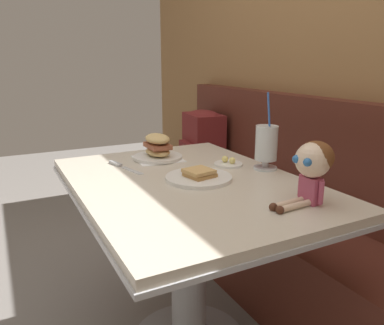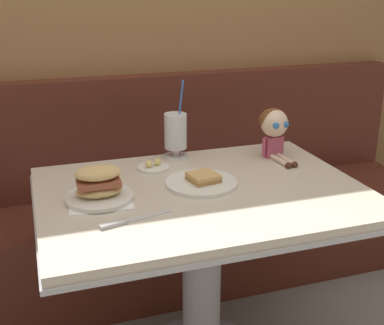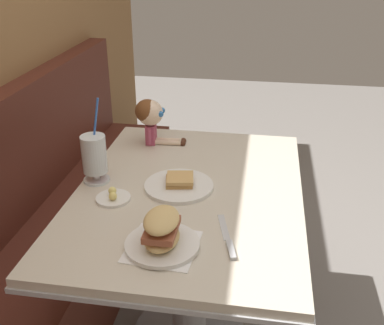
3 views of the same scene
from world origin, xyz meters
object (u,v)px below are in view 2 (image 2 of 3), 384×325
(sandwich_plate, at_px, (99,187))
(butter_saucer, at_px, (153,167))
(toast_plate, at_px, (202,182))
(milkshake_glass, at_px, (176,133))
(butter_knife, at_px, (124,221))
(seated_doll, at_px, (274,126))

(sandwich_plate, relative_size, butter_saucer, 1.83)
(toast_plate, xyz_separation_m, milkshake_glass, (-0.00, 0.31, 0.09))
(milkshake_glass, distance_m, butter_knife, 0.61)
(toast_plate, height_order, milkshake_glass, milkshake_glass)
(toast_plate, height_order, sandwich_plate, sandwich_plate)
(milkshake_glass, bearing_deg, butter_saucer, -139.43)
(seated_doll, bearing_deg, toast_plate, -152.49)
(milkshake_glass, bearing_deg, butter_knife, -121.24)
(sandwich_plate, bearing_deg, butter_saucer, 43.70)
(sandwich_plate, height_order, butter_saucer, sandwich_plate)
(sandwich_plate, bearing_deg, butter_knife, -77.22)
(milkshake_glass, relative_size, butter_knife, 1.35)
(butter_saucer, bearing_deg, toast_plate, -59.92)
(sandwich_plate, bearing_deg, seated_doll, 16.21)
(seated_doll, bearing_deg, milkshake_glass, 162.70)
(seated_doll, bearing_deg, sandwich_plate, -163.79)
(butter_knife, distance_m, seated_doll, 0.81)
(milkshake_glass, xyz_separation_m, sandwich_plate, (-0.36, -0.33, -0.05))
(butter_saucer, xyz_separation_m, seated_doll, (0.49, -0.01, 0.12))
(butter_saucer, relative_size, seated_doll, 0.54)
(butter_knife, bearing_deg, milkshake_glass, 58.76)
(butter_saucer, relative_size, butter_knife, 0.52)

